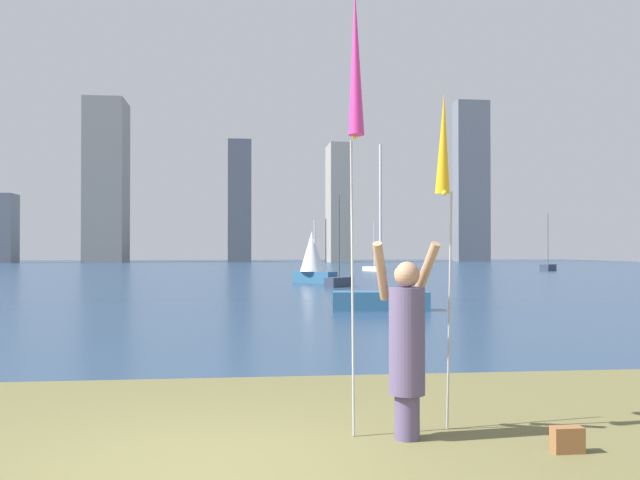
{
  "coord_description": "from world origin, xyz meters",
  "views": [
    {
      "loc": [
        0.28,
        -6.31,
        1.91
      ],
      "look_at": [
        2.28,
        11.09,
        2.13
      ],
      "focal_mm": 39.8,
      "sensor_mm": 36.0,
      "label": 1
    }
  ],
  "objects_px": {
    "kite_flag_left": "(355,70)",
    "sailboat_5": "(313,258)",
    "sailboat_1": "(381,299)",
    "kite_flag_right": "(444,151)",
    "bag": "(567,440)",
    "sailboat_4": "(339,281)",
    "person": "(407,342)",
    "sailboat_8": "(548,267)",
    "sailboat_6": "(374,268)"
  },
  "relations": [
    {
      "from": "bag",
      "to": "sailboat_5",
      "type": "xyz_separation_m",
      "value": [
        1.08,
        33.35,
        1.29
      ]
    },
    {
      "from": "kite_flag_right",
      "to": "bag",
      "type": "xyz_separation_m",
      "value": [
        0.87,
        -1.07,
        -2.84
      ]
    },
    {
      "from": "kite_flag_left",
      "to": "sailboat_4",
      "type": "height_order",
      "value": "sailboat_4"
    },
    {
      "from": "person",
      "to": "sailboat_5",
      "type": "distance_m",
      "value": 32.81
    },
    {
      "from": "person",
      "to": "sailboat_8",
      "type": "bearing_deg",
      "value": 52.34
    },
    {
      "from": "kite_flag_right",
      "to": "sailboat_6",
      "type": "bearing_deg",
      "value": 79.86
    },
    {
      "from": "kite_flag_left",
      "to": "kite_flag_right",
      "type": "distance_m",
      "value": 1.34
    },
    {
      "from": "sailboat_5",
      "to": "sailboat_6",
      "type": "relative_size",
      "value": 0.82
    },
    {
      "from": "person",
      "to": "bag",
      "type": "xyz_separation_m",
      "value": [
        1.38,
        -0.64,
        -0.86
      ]
    },
    {
      "from": "sailboat_1",
      "to": "sailboat_5",
      "type": "bearing_deg",
      "value": 90.8
    },
    {
      "from": "kite_flag_left",
      "to": "sailboat_1",
      "type": "xyz_separation_m",
      "value": [
        3.23,
        14.67,
        -3.37
      ]
    },
    {
      "from": "kite_flag_left",
      "to": "sailboat_8",
      "type": "height_order",
      "value": "sailboat_8"
    },
    {
      "from": "person",
      "to": "sailboat_5",
      "type": "height_order",
      "value": "sailboat_5"
    },
    {
      "from": "bag",
      "to": "sailboat_1",
      "type": "bearing_deg",
      "value": 85.05
    },
    {
      "from": "kite_flag_right",
      "to": "sailboat_1",
      "type": "bearing_deg",
      "value": 81.24
    },
    {
      "from": "person",
      "to": "sailboat_1",
      "type": "bearing_deg",
      "value": 67.64
    },
    {
      "from": "sailboat_5",
      "to": "bag",
      "type": "bearing_deg",
      "value": -91.85
    },
    {
      "from": "kite_flag_left",
      "to": "sailboat_8",
      "type": "xyz_separation_m",
      "value": [
        25.83,
        52.43,
        -3.39
      ]
    },
    {
      "from": "person",
      "to": "sailboat_5",
      "type": "xyz_separation_m",
      "value": [
        2.46,
        32.72,
        0.44
      ]
    },
    {
      "from": "sailboat_8",
      "to": "sailboat_6",
      "type": "bearing_deg",
      "value": 177.92
    },
    {
      "from": "sailboat_8",
      "to": "sailboat_4",
      "type": "bearing_deg",
      "value": -132.41
    },
    {
      "from": "kite_flag_right",
      "to": "sailboat_4",
      "type": "xyz_separation_m",
      "value": [
        2.84,
        28.0,
        -2.66
      ]
    },
    {
      "from": "bag",
      "to": "sailboat_8",
      "type": "relative_size",
      "value": 0.06
    },
    {
      "from": "sailboat_4",
      "to": "kite_flag_right",
      "type": "bearing_deg",
      "value": -95.8
    },
    {
      "from": "person",
      "to": "sailboat_4",
      "type": "relative_size",
      "value": 0.43
    },
    {
      "from": "sailboat_4",
      "to": "sailboat_8",
      "type": "xyz_separation_m",
      "value": [
        21.95,
        24.03,
        0.02
      ]
    },
    {
      "from": "sailboat_6",
      "to": "sailboat_5",
      "type": "bearing_deg",
      "value": -110.17
    },
    {
      "from": "sailboat_1",
      "to": "bag",
      "type": "bearing_deg",
      "value": -94.95
    },
    {
      "from": "sailboat_1",
      "to": "sailboat_6",
      "type": "distance_m",
      "value": 38.99
    },
    {
      "from": "sailboat_1",
      "to": "sailboat_6",
      "type": "bearing_deg",
      "value": 79.35
    },
    {
      "from": "kite_flag_left",
      "to": "sailboat_5",
      "type": "relative_size",
      "value": 1.3
    },
    {
      "from": "kite_flag_left",
      "to": "sailboat_4",
      "type": "relative_size",
      "value": 0.99
    },
    {
      "from": "person",
      "to": "kite_flag_right",
      "type": "distance_m",
      "value": 2.1
    },
    {
      "from": "bag",
      "to": "sailboat_5",
      "type": "bearing_deg",
      "value": 88.15
    },
    {
      "from": "bag",
      "to": "sailboat_4",
      "type": "bearing_deg",
      "value": 86.11
    },
    {
      "from": "person",
      "to": "bag",
      "type": "bearing_deg",
      "value": -36.6
    },
    {
      "from": "kite_flag_right",
      "to": "sailboat_5",
      "type": "bearing_deg",
      "value": 86.55
    },
    {
      "from": "kite_flag_right",
      "to": "sailboat_4",
      "type": "height_order",
      "value": "sailboat_4"
    },
    {
      "from": "bag",
      "to": "sailboat_4",
      "type": "distance_m",
      "value": 29.14
    },
    {
      "from": "kite_flag_left",
      "to": "sailboat_5",
      "type": "height_order",
      "value": "kite_flag_left"
    },
    {
      "from": "kite_flag_right",
      "to": "bag",
      "type": "height_order",
      "value": "kite_flag_right"
    },
    {
      "from": "sailboat_5",
      "to": "sailboat_1",
      "type": "bearing_deg",
      "value": -89.2
    },
    {
      "from": "bag",
      "to": "sailboat_5",
      "type": "distance_m",
      "value": 33.4
    },
    {
      "from": "kite_flag_right",
      "to": "bag",
      "type": "distance_m",
      "value": 3.16
    },
    {
      "from": "kite_flag_left",
      "to": "sailboat_6",
      "type": "height_order",
      "value": "kite_flag_left"
    },
    {
      "from": "kite_flag_left",
      "to": "kite_flag_right",
      "type": "xyz_separation_m",
      "value": [
        1.03,
        0.4,
        -0.75
      ]
    },
    {
      "from": "sailboat_6",
      "to": "sailboat_8",
      "type": "distance_m",
      "value": 15.4
    },
    {
      "from": "kite_flag_right",
      "to": "sailboat_1",
      "type": "distance_m",
      "value": 14.68
    },
    {
      "from": "sailboat_4",
      "to": "sailboat_6",
      "type": "xyz_separation_m",
      "value": [
        6.56,
        24.59,
        -0.01
      ]
    },
    {
      "from": "sailboat_1",
      "to": "sailboat_8",
      "type": "bearing_deg",
      "value": 59.1
    }
  ]
}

